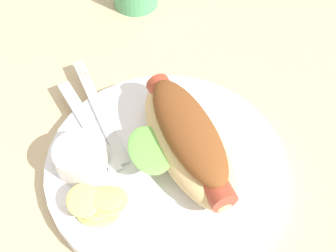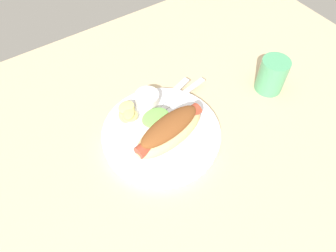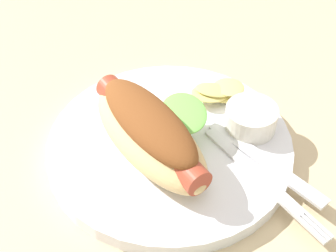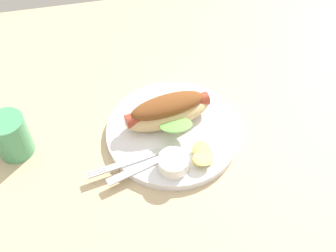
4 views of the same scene
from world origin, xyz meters
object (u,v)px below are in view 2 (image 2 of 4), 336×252
(plate, at_px, (161,133))
(sauce_ramekin, at_px, (147,99))
(hot_dog, at_px, (170,131))
(knife, at_px, (169,96))
(drinking_cup, at_px, (272,75))
(fork, at_px, (178,98))
(chips_pile, at_px, (127,112))

(plate, height_order, sauce_ramekin, sauce_ramekin)
(hot_dog, xyz_separation_m, knife, (0.06, 0.10, -0.03))
(sauce_ramekin, relative_size, drinking_cup, 0.64)
(sauce_ramekin, height_order, fork, sauce_ramekin)
(plate, bearing_deg, knife, 47.17)
(plate, xyz_separation_m, sauce_ramekin, (0.02, 0.08, 0.02))
(hot_dog, height_order, fork, hot_dog)
(plate, distance_m, chips_pile, 0.09)
(fork, distance_m, chips_pile, 0.12)
(knife, xyz_separation_m, drinking_cup, (0.22, -0.10, 0.02))
(chips_pile, bearing_deg, fork, -9.38)
(fork, relative_size, drinking_cup, 1.93)
(plate, xyz_separation_m, chips_pile, (-0.04, 0.08, 0.02))
(hot_dog, height_order, drinking_cup, drinking_cup)
(fork, xyz_separation_m, drinking_cup, (0.21, -0.08, 0.02))
(sauce_ramekin, bearing_deg, fork, -23.08)
(sauce_ramekin, xyz_separation_m, drinking_cup, (0.27, -0.11, 0.01))
(hot_dog, bearing_deg, sauce_ramekin, 73.59)
(chips_pile, relative_size, drinking_cup, 0.79)
(plate, xyz_separation_m, drinking_cup, (0.29, -0.02, 0.03))
(sauce_ramekin, height_order, knife, sauce_ramekin)
(plate, xyz_separation_m, fork, (0.08, 0.06, 0.01))
(plate, distance_m, knife, 0.10)
(plate, xyz_separation_m, knife, (0.07, 0.07, 0.01))
(knife, distance_m, chips_pile, 0.11)
(knife, distance_m, drinking_cup, 0.24)
(fork, bearing_deg, knife, 125.03)
(hot_dog, relative_size, knife, 1.25)
(sauce_ramekin, xyz_separation_m, chips_pile, (-0.05, -0.01, -0.00))
(fork, bearing_deg, hot_dog, -144.10)
(knife, bearing_deg, chips_pile, 160.30)
(plate, height_order, chips_pile, chips_pile)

